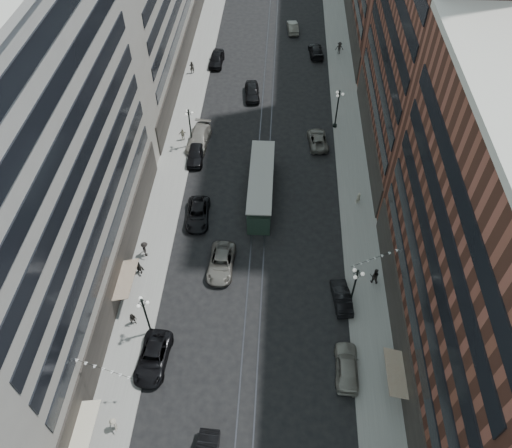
% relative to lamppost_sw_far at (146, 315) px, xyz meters
% --- Properties ---
extents(ground, '(220.00, 220.00, 0.00)m').
position_rel_lamppost_sw_far_xyz_m(ground, '(9.20, 32.00, -3.10)').
color(ground, black).
rests_on(ground, ground).
extents(sidewalk_west, '(4.00, 180.00, 0.15)m').
position_rel_lamppost_sw_far_xyz_m(sidewalk_west, '(-1.80, 42.00, -3.02)').
color(sidewalk_west, gray).
rests_on(sidewalk_west, ground).
extents(sidewalk_east, '(4.00, 180.00, 0.15)m').
position_rel_lamppost_sw_far_xyz_m(sidewalk_east, '(20.20, 42.00, -3.02)').
color(sidewalk_east, gray).
rests_on(sidewalk_east, ground).
extents(rail_west, '(0.12, 180.00, 0.02)m').
position_rel_lamppost_sw_far_xyz_m(rail_west, '(8.50, 42.00, -3.09)').
color(rail_west, '#2D2D33').
rests_on(rail_west, ground).
extents(rail_east, '(0.12, 180.00, 0.02)m').
position_rel_lamppost_sw_far_xyz_m(rail_east, '(9.90, 42.00, -3.09)').
color(rail_east, '#2D2D33').
rests_on(rail_east, ground).
extents(building_west_mid, '(8.00, 36.00, 28.00)m').
position_rel_lamppost_sw_far_xyz_m(building_west_mid, '(-7.80, 5.00, 10.90)').
color(building_west_mid, '#A29D90').
rests_on(building_west_mid, ground).
extents(building_east_mid, '(8.00, 30.00, 24.00)m').
position_rel_lamppost_sw_far_xyz_m(building_east_mid, '(26.20, -0.00, 8.90)').
color(building_east_mid, brown).
rests_on(building_east_mid, ground).
extents(lamppost_sw_far, '(1.03, 1.14, 5.52)m').
position_rel_lamppost_sw_far_xyz_m(lamppost_sw_far, '(0.00, 0.00, 0.00)').
color(lamppost_sw_far, black).
rests_on(lamppost_sw_far, sidewalk_west).
extents(lamppost_sw_mid, '(1.03, 1.14, 5.52)m').
position_rel_lamppost_sw_far_xyz_m(lamppost_sw_mid, '(0.00, 27.00, 0.00)').
color(lamppost_sw_mid, black).
rests_on(lamppost_sw_mid, sidewalk_west).
extents(lamppost_se_far, '(1.03, 1.14, 5.52)m').
position_rel_lamppost_sw_far_xyz_m(lamppost_se_far, '(18.40, 4.00, 0.00)').
color(lamppost_se_far, black).
rests_on(lamppost_se_far, sidewalk_east).
extents(lamppost_se_mid, '(1.03, 1.14, 5.52)m').
position_rel_lamppost_sw_far_xyz_m(lamppost_se_mid, '(18.40, 32.00, 0.00)').
color(lamppost_se_mid, black).
rests_on(lamppost_se_mid, sidewalk_east).
extents(streetcar, '(2.68, 12.09, 3.35)m').
position_rel_lamppost_sw_far_xyz_m(streetcar, '(9.20, 18.39, -1.55)').
color(streetcar, '#22352A').
rests_on(streetcar, ground).
extents(car_2, '(2.87, 5.61, 1.52)m').
position_rel_lamppost_sw_far_xyz_m(car_2, '(0.80, -2.81, -2.34)').
color(car_2, black).
rests_on(car_2, ground).
extents(car_4, '(2.10, 4.94, 1.67)m').
position_rel_lamppost_sw_far_xyz_m(car_4, '(17.60, -2.73, -2.26)').
color(car_4, gray).
rests_on(car_4, ground).
extents(pedestrian_2, '(0.75, 0.44, 1.51)m').
position_rel_lamppost_sw_far_xyz_m(pedestrian_2, '(-1.75, 0.84, -2.19)').
color(pedestrian_2, black).
rests_on(pedestrian_2, sidewalk_west).
extents(car_7, '(2.75, 5.48, 1.49)m').
position_rel_lamppost_sw_far_xyz_m(car_7, '(2.40, 14.50, -2.35)').
color(car_7, black).
rests_on(car_7, ground).
extents(car_8, '(3.01, 6.29, 1.77)m').
position_rel_lamppost_sw_far_xyz_m(car_8, '(0.80, 27.54, -2.21)').
color(car_8, gray).
rests_on(car_8, ground).
extents(car_9, '(2.24, 5.17, 1.74)m').
position_rel_lamppost_sw_far_xyz_m(car_9, '(0.96, 47.12, -2.23)').
color(car_9, black).
rests_on(car_9, ground).
extents(car_10, '(2.07, 4.50, 1.43)m').
position_rel_lamppost_sw_far_xyz_m(car_10, '(17.60, 4.44, -2.38)').
color(car_10, black).
rests_on(car_10, ground).
extents(car_11, '(2.84, 5.23, 1.39)m').
position_rel_lamppost_sw_far_xyz_m(car_11, '(16.00, 28.38, -2.40)').
color(car_11, '#615F56').
rests_on(car_11, ground).
extents(car_12, '(2.54, 5.20, 1.45)m').
position_rel_lamppost_sw_far_xyz_m(car_12, '(16.34, 50.62, -2.37)').
color(car_12, black).
rests_on(car_12, ground).
extents(car_13, '(2.50, 5.18, 1.70)m').
position_rel_lamppost_sw_far_xyz_m(car_13, '(6.97, 38.51, -2.24)').
color(car_13, black).
rests_on(car_13, ground).
extents(car_14, '(2.11, 4.79, 1.53)m').
position_rel_lamppost_sw_far_xyz_m(car_14, '(12.65, 58.18, -2.33)').
color(car_14, '#67665B').
rests_on(car_14, ground).
extents(pedestrian_5, '(1.54, 0.86, 1.59)m').
position_rel_lamppost_sw_far_xyz_m(pedestrian_5, '(-2.50, 6.73, -2.15)').
color(pedestrian_5, black).
rests_on(pedestrian_5, sidewalk_west).
extents(pedestrian_6, '(1.07, 0.65, 1.69)m').
position_rel_lamppost_sw_far_xyz_m(pedestrian_6, '(-1.31, 28.13, -2.10)').
color(pedestrian_6, '#B6AE97').
rests_on(pedestrian_6, sidewalk_west).
extents(pedestrian_7, '(1.03, 0.71, 1.94)m').
position_rel_lamppost_sw_far_xyz_m(pedestrian_7, '(20.91, 6.86, -1.98)').
color(pedestrian_7, black).
rests_on(pedestrian_7, sidewalk_east).
extents(pedestrian_8, '(0.69, 0.60, 1.59)m').
position_rel_lamppost_sw_far_xyz_m(pedestrian_8, '(20.25, 17.80, -2.15)').
color(pedestrian_8, '#A8A18B').
rests_on(pedestrian_8, sidewalk_east).
extents(pedestrian_9, '(1.26, 0.55, 1.93)m').
position_rel_lamppost_sw_far_xyz_m(pedestrian_9, '(20.01, 51.00, -1.98)').
color(pedestrian_9, black).
rests_on(pedestrian_9, sidewalk_east).
extents(car_extra_0, '(2.10, 4.98, 1.68)m').
position_rel_lamppost_sw_far_xyz_m(car_extra_0, '(0.80, 24.58, -2.26)').
color(car_extra_0, black).
rests_on(car_extra_0, ground).
extents(car_extra_1, '(2.72, 5.54, 1.51)m').
position_rel_lamppost_sw_far_xyz_m(car_extra_1, '(5.68, 7.87, -2.34)').
color(car_extra_1, '#625F57').
rests_on(car_extra_1, ground).
extents(pedestrian_extra_0, '(0.87, 1.06, 1.54)m').
position_rel_lamppost_sw_far_xyz_m(pedestrian_extra_0, '(-1.16, -8.70, -2.18)').
color(pedestrian_extra_0, '#A59D88').
rests_on(pedestrian_extra_0, sidewalk_west).
extents(pedestrian_extra_1, '(0.84, 1.33, 1.91)m').
position_rel_lamppost_sw_far_xyz_m(pedestrian_extra_1, '(-2.25, 8.98, -1.99)').
color(pedestrian_extra_1, black).
rests_on(pedestrian_extra_1, sidewalk_west).
extents(pedestrian_extra_2, '(0.76, 0.58, 1.88)m').
position_rel_lamppost_sw_far_xyz_m(pedestrian_extra_2, '(-2.39, 44.12, -2.01)').
color(pedestrian_extra_2, black).
rests_on(pedestrian_extra_2, sidewalk_west).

